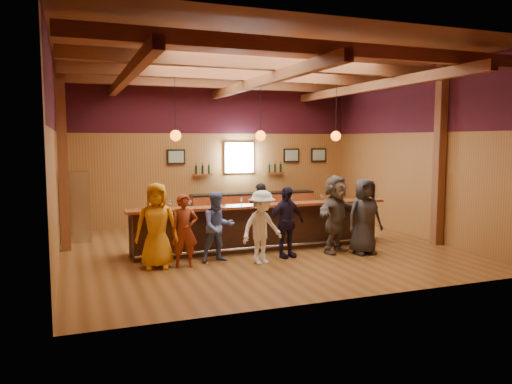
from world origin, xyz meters
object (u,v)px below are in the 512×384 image
Objects in this scene: customer_dark at (364,216)px; bottle_a at (288,196)px; bar_counter at (259,227)px; customer_orange at (157,226)px; bartender at (260,212)px; stainless_fridge at (76,206)px; customer_white at (262,227)px; ice_bucket at (264,198)px; customer_brown at (336,214)px; back_bar_cabinet at (254,207)px; customer_navy at (286,222)px; customer_redvest at (184,231)px; customer_denim at (218,227)px.

customer_dark reaches higher than bottle_a.
customer_orange reaches higher than bar_counter.
bottle_a is (0.33, -0.98, 0.50)m from bartender.
stainless_fridge is 5.33m from customer_white.
customer_dark is at bearing 146.12° from bartender.
customer_white is 4.19× the size of bottle_a.
customer_orange reaches higher than ice_bucket.
customer_brown is 2.18m from bartender.
back_bar_cabinet is 4.79m from customer_navy.
bartender is (0.11, 1.87, -0.04)m from customer_navy.
customer_redvest is 2.31m from ice_bucket.
bar_counter is 1.62m from customer_denim.
bartender is (2.40, 1.90, 0.00)m from customer_redvest.
customer_white is at bearing -108.52° from bar_counter.
bar_counter reaches higher than back_bar_cabinet.
customer_redvest is 4.12m from customer_dark.
ice_bucket is (4.15, -2.75, 0.34)m from stainless_fridge.
customer_orange is (-2.61, -1.03, 0.35)m from bar_counter.
customer_dark is (6.16, -3.86, -0.03)m from stainless_fridge.
customer_white is at bearing 87.72° from bartender.
customer_white reaches higher than customer_denim.
stainless_fridge is (-4.12, 2.45, 0.38)m from bar_counter.
customer_brown reaches higher than bottle_a.
customer_orange is at bearing -166.11° from bottle_a.
customer_dark is (4.66, -0.39, -0.00)m from customer_orange.
ice_bucket reaches higher than bar_counter.
bar_counter is 4.16× the size of bartender.
customer_orange is 0.57m from customer_redvest.
customer_redvest is at bearing 152.61° from customer_brown.
back_bar_cabinet is at bearing 57.62° from customer_denim.
customer_dark is at bearing -40.93° from bottle_a.
ice_bucket is (-1.48, 0.77, 0.34)m from customer_brown.
bar_counter is 1.01m from bottle_a.
customer_orange is at bearing 166.79° from customer_navy.
customer_denim is at bearing -118.81° from back_bar_cabinet.
bar_counter is at bearing -30.76° from stainless_fridge.
bar_counter is 4.17× the size of customer_redvest.
customer_white is 0.98× the size of customer_navy.
back_bar_cabinet is 2.22× the size of stainless_fridge.
back_bar_cabinet is 5.07m from customer_dark.
back_bar_cabinet is at bearing 82.14° from bottle_a.
stainless_fridge reaches higher than customer_denim.
customer_navy is at bearing 104.69° from bartender.
bottle_a is (3.27, 0.81, 0.38)m from customer_orange.
bottle_a is (-0.52, -3.79, 0.78)m from back_bar_cabinet.
customer_orange is 1.12× the size of customer_white.
customer_redvest is 0.95× the size of customer_navy.
bar_counter is at bearing 145.82° from customer_dark.
bartender reaches higher than customer_denim.
customer_denim is at bearing -153.94° from ice_bucket.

